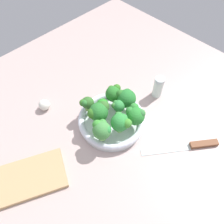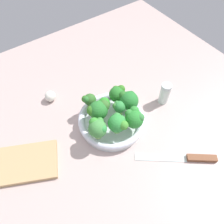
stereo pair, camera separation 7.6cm
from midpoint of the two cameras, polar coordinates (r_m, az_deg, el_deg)
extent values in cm
cube|color=#B69F99|center=(81.26, 3.76, -4.99)|extent=(130.00, 130.00, 2.50)
cylinder|color=silver|center=(80.63, 2.68, -2.73)|extent=(23.01, 23.01, 1.81)
torus|color=white|center=(78.95, 2.73, -1.93)|extent=(23.97, 23.97, 2.22)
cylinder|color=#83CA65|center=(76.12, 8.38, -3.26)|extent=(1.96, 1.96, 1.72)
sphere|color=#29812F|center=(73.73, 8.64, -2.06)|extent=(6.25, 6.25, 6.25)
sphere|color=#357C3A|center=(72.71, 10.17, -1.60)|extent=(2.88, 2.88, 2.88)
sphere|color=#2F8033|center=(73.11, 7.37, -0.57)|extent=(2.83, 2.83, 2.83)
sphere|color=#318733|center=(74.04, 8.64, 0.13)|extent=(3.20, 3.20, 3.20)
cylinder|color=#95D169|center=(74.02, 4.16, -4.49)|extent=(2.46, 2.46, 2.58)
sphere|color=#2F8C39|center=(71.27, 4.32, -3.14)|extent=(6.02, 6.02, 6.02)
sphere|color=#3F902F|center=(69.85, 6.11, -3.61)|extent=(3.05, 3.05, 3.05)
sphere|color=#36893F|center=(71.36, 5.48, -2.02)|extent=(2.64, 2.64, 2.64)
sphere|color=#378A3B|center=(71.62, 4.31, -1.49)|extent=(2.90, 2.90, 2.90)
cylinder|color=#8DC05A|center=(78.28, 4.72, 0.02)|extent=(2.03, 2.03, 2.22)
sphere|color=#328B40|center=(76.28, 4.85, 1.11)|extent=(4.24, 4.24, 4.24)
sphere|color=#408839|center=(75.89, 3.77, 1.37)|extent=(2.18, 2.18, 2.18)
sphere|color=#348638|center=(76.22, 4.21, 1.98)|extent=(2.08, 2.08, 2.08)
cylinder|color=#82BE65|center=(81.91, 3.89, 3.15)|extent=(1.97, 1.97, 1.63)
sphere|color=#297428|center=(79.84, 4.00, 4.36)|extent=(5.77, 5.77, 5.77)
sphere|color=#337523|center=(79.94, 5.08, 5.73)|extent=(2.87, 2.87, 2.87)
sphere|color=#357922|center=(80.87, 3.70, 5.61)|extent=(2.83, 2.83, 2.83)
sphere|color=#2F792C|center=(78.25, 4.71, 3.83)|extent=(2.59, 2.59, 2.59)
cylinder|color=#7CBA55|center=(80.34, 6.92, 1.36)|extent=(2.26, 2.26, 1.63)
sphere|color=#25762E|center=(77.99, 7.14, 2.69)|extent=(6.74, 6.74, 6.74)
sphere|color=#2D7128|center=(77.57, 5.77, 4.07)|extent=(3.19, 3.19, 3.19)
sphere|color=#2A7131|center=(79.24, 7.60, 4.18)|extent=(3.03, 3.03, 3.03)
cylinder|color=#80B551|center=(79.95, -2.85, 1.84)|extent=(2.23, 2.23, 2.28)
sphere|color=#326629|center=(77.93, -2.92, 2.99)|extent=(4.38, 4.38, 4.38)
sphere|color=#2F7230|center=(76.64, -3.74, 3.01)|extent=(2.34, 2.34, 2.34)
sphere|color=#316E23|center=(77.27, -4.13, 3.15)|extent=(2.54, 2.54, 2.54)
sphere|color=#267432|center=(76.85, -3.73, 3.01)|extent=(1.91, 1.91, 1.91)
cylinder|color=#96D569|center=(79.18, 0.56, 0.96)|extent=(2.52, 2.52, 1.86)
sphere|color=#2B8A27|center=(77.36, 0.58, 1.97)|extent=(4.19, 4.19, 4.19)
sphere|color=#2F8437|center=(76.19, 0.48, 1.29)|extent=(2.31, 2.31, 2.31)
sphere|color=#338731|center=(76.47, -0.64, 1.90)|extent=(2.47, 2.47, 2.47)
cylinder|color=#97CD6C|center=(72.68, -0.61, -5.87)|extent=(2.49, 2.49, 2.79)
sphere|color=#418840|center=(69.80, -0.63, -4.51)|extent=(5.97, 5.97, 5.97)
sphere|color=#378E30|center=(69.65, -1.58, -2.89)|extent=(3.21, 3.21, 3.21)
sphere|color=#3A8A37|center=(70.64, -0.12, -2.66)|extent=(2.69, 2.69, 2.69)
sphere|color=#2F8D3C|center=(68.69, 0.64, -4.58)|extent=(2.78, 2.78, 2.78)
cylinder|color=#75C05C|center=(76.52, -0.62, -1.28)|extent=(2.29, 2.29, 2.66)
sphere|color=#28752D|center=(73.70, -0.65, 0.24)|extent=(6.51, 6.51, 6.51)
sphere|color=#337422|center=(72.93, -2.15, 0.17)|extent=(3.72, 3.72, 3.72)
sphere|color=#346829|center=(73.93, 0.87, 1.44)|extent=(3.90, 3.90, 3.90)
cube|color=silver|center=(77.27, 15.16, -11.38)|extent=(15.10, 12.37, 0.40)
cube|color=brown|center=(81.04, 24.58, -10.92)|extent=(8.97, 7.57, 1.50)
cube|color=tan|center=(77.29, -19.16, -12.55)|extent=(25.03, 21.05, 1.60)
sphere|color=white|center=(88.49, -13.24, 3.81)|extent=(4.23, 4.23, 4.23)
cylinder|color=silver|center=(87.68, 15.59, 4.28)|extent=(3.73, 3.73, 7.81)
cylinder|color=#B6C3C3|center=(84.37, 16.27, 6.26)|extent=(3.92, 3.92, 1.31)
camera|label=1|loc=(0.04, -87.13, 3.98)|focal=35.67mm
camera|label=2|loc=(0.04, 92.87, -3.98)|focal=35.67mm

